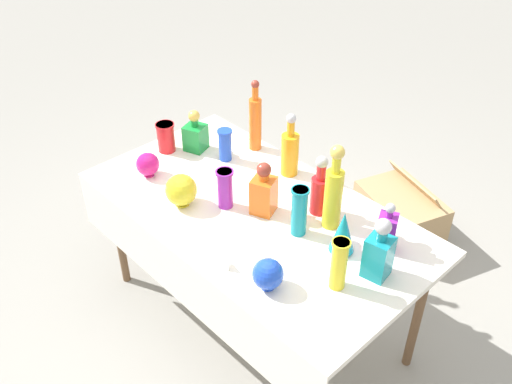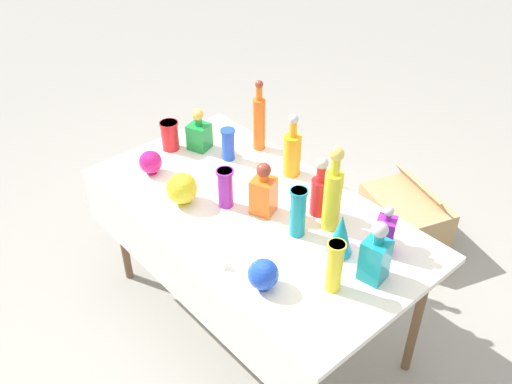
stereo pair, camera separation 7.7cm
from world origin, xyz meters
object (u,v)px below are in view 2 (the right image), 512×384
Objects in this scene: tall_bottle_1 at (292,152)px; cardboard_box_behind_left at (404,219)px; square_decanter_1 at (199,133)px; tall_bottle_0 at (259,121)px; slender_vase_1 at (335,265)px; tall_bottle_2 at (320,191)px; slender_vase_4 at (225,187)px; slender_vase_0 at (228,143)px; fluted_vase_0 at (341,234)px; square_decanter_0 at (264,192)px; slender_vase_2 at (298,211)px; round_bowl_2 at (182,188)px; round_bowl_0 at (150,162)px; square_decanter_2 at (376,255)px; slender_vase_3 at (170,135)px; tall_bottle_3 at (333,194)px; square_decanter_3 at (385,233)px; round_bowl_1 at (263,274)px.

tall_bottle_1 is 1.11m from cardboard_box_behind_left.
cardboard_box_behind_left is (0.73, 1.00, -0.69)m from square_decanter_1.
slender_vase_1 is (0.98, -0.48, -0.05)m from tall_bottle_0.
tall_bottle_2 reaches higher than slender_vase_4.
slender_vase_0 is 0.89m from fluted_vase_0.
fluted_vase_0 is (0.43, 0.05, -0.01)m from square_decanter_0.
tall_bottle_2 reaches higher than slender_vase_0.
slender_vase_1 is at bearing -21.21° from slender_vase_2.
tall_bottle_0 is 0.33m from square_decanter_1.
slender_vase_2 reaches higher than slender_vase_1.
square_decanter_0 reaches higher than round_bowl_2.
round_bowl_0 is (-1.04, -0.27, -0.04)m from fluted_vase_0.
square_decanter_2 is 1.39m from cardboard_box_behind_left.
slender_vase_3 is at bearing -130.74° from tall_bottle_0.
tall_bottle_3 is 0.93m from square_decanter_1.
slender_vase_0 reaches higher than slender_vase_3.
round_bowl_2 is at bearing -141.33° from square_decanter_0.
square_decanter_3 is 1.76× the size of round_bowl_1.
tall_bottle_1 reaches higher than slender_vase_2.
slender_vase_1 is (0.01, -0.32, 0.03)m from square_decanter_3.
slender_vase_0 is 1.09× the size of slender_vase_3.
slender_vase_4 reaches higher than slender_vase_0.
square_decanter_2 is 0.19m from fluted_vase_0.
slender_vase_4 is 1.43m from cardboard_box_behind_left.
slender_vase_0 is 0.40m from slender_vase_4.
tall_bottle_2 is at bearing 41.69° from round_bowl_2.
square_decanter_3 is at bearing 4.17° from square_decanter_1.
tall_bottle_2 is 1.47× the size of fluted_vase_0.
slender_vase_0 is (0.19, 0.05, 0.00)m from square_decanter_1.
tall_bottle_3 is 1.77× the size of slender_vase_2.
tall_bottle_3 is 2.40× the size of slender_vase_0.
square_decanter_0 is at bearing 19.62° from round_bowl_0.
tall_bottle_1 is at bearing 158.57° from tall_bottle_3.
slender_vase_3 reaches higher than round_bowl_0.
square_decanter_2 reaches higher than slender_vase_0.
slender_vase_3 is 0.50m from round_bowl_2.
slender_vase_3 is (-0.92, -0.19, -0.04)m from tall_bottle_2.
square_decanter_3 reaches higher than round_bowl_0.
slender_vase_4 is 0.21m from round_bowl_2.
square_decanter_3 is 1.23m from cardboard_box_behind_left.
tall_bottle_1 is 0.47m from slender_vase_2.
tall_bottle_2 is 0.64m from round_bowl_2.
tall_bottle_0 reaches higher than square_decanter_1.
slender_vase_1 is (0.27, -0.27, -0.06)m from tall_bottle_3.
tall_bottle_2 is 2.25× the size of round_bowl_1.
slender_vase_0 is 0.33m from slender_vase_3.
square_decanter_1 is 1.08m from fluted_vase_0.
tall_bottle_1 is 0.81m from slender_vase_1.
tall_bottle_3 is at bearing 2.25° from square_decanter_1.
slender_vase_0 reaches higher than round_bowl_1.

